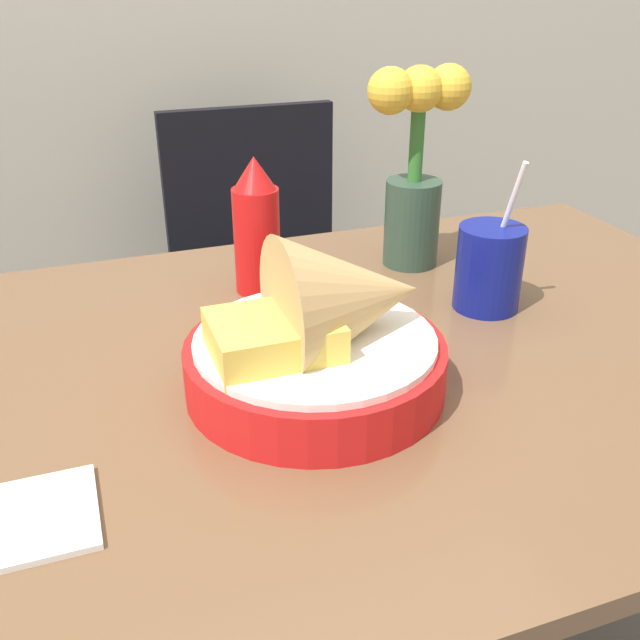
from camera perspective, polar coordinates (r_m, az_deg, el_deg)
The scene contains 7 objects.
dining_table at distance 0.88m, azimuth 0.84°, elevation -8.80°, with size 1.24×0.79×0.76m.
chair_far_window at distance 1.67m, azimuth -4.57°, elevation 4.18°, with size 0.40×0.40×0.88m.
food_basket at distance 0.74m, azimuth 0.41°, elevation -1.34°, with size 0.27×0.27×0.18m.
ketchup_bottle at distance 0.96m, azimuth -5.10°, elevation 7.33°, with size 0.06×0.06×0.19m.
drink_cup at distance 0.95m, azimuth 13.35°, elevation 3.89°, with size 0.09×0.09×0.20m.
flower_vase at distance 1.04m, azimuth 7.64°, elevation 12.42°, with size 0.15×0.08×0.28m.
napkin at distance 0.65m, azimuth -23.21°, elevation -14.68°, with size 0.13×0.10×0.01m.
Camera 1 is at (-0.26, -0.67, 1.17)m, focal length 40.00 mm.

